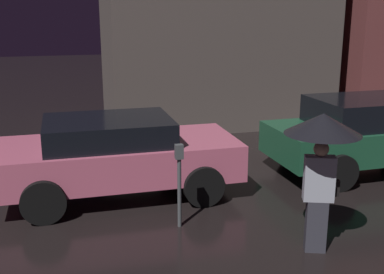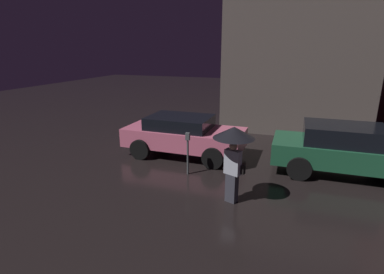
{
  "view_description": "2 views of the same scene",
  "coord_description": "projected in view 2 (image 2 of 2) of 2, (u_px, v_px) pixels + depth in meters",
  "views": [
    {
      "loc": [
        -9.44,
        -6.84,
        3.23
      ],
      "look_at": [
        -7.53,
        -0.0,
        1.35
      ],
      "focal_mm": 45.0,
      "sensor_mm": 36.0,
      "label": 1
    },
    {
      "loc": [
        -4.87,
        -8.18,
        3.71
      ],
      "look_at": [
        -7.67,
        -0.16,
        1.18
      ],
      "focal_mm": 28.0,
      "sensor_mm": 36.0,
      "label": 2
    }
  ],
  "objects": [
    {
      "name": "parked_car_pink",
      "position": [
        183.0,
        134.0,
        10.64
      ],
      "size": [
        4.21,
        2.04,
        1.41
      ],
      "rotation": [
        0.0,
        0.0,
        -0.01
      ],
      "color": "#DB6684",
      "rests_on": "ground"
    },
    {
      "name": "pedestrian_with_umbrella",
      "position": [
        234.0,
        143.0,
        7.11
      ],
      "size": [
        1.0,
        1.0,
        1.94
      ],
      "rotation": [
        0.0,
        0.0,
        -0.36
      ],
      "color": "#383842",
      "rests_on": "ground"
    },
    {
      "name": "parked_car_green",
      "position": [
        347.0,
        149.0,
        8.97
      ],
      "size": [
        4.37,
        2.01,
        1.52
      ],
      "rotation": [
        0.0,
        0.0,
        0.01
      ],
      "color": "#1E5638",
      "rests_on": "ground"
    },
    {
      "name": "building_facade_left",
      "position": [
        297.0,
        62.0,
        13.49
      ],
      "size": [
        6.31,
        3.0,
        6.2
      ],
      "color": "#564C47",
      "rests_on": "ground"
    },
    {
      "name": "parking_meter",
      "position": [
        188.0,
        149.0,
        8.95
      ],
      "size": [
        0.12,
        0.1,
        1.31
      ],
      "color": "#4C5154",
      "rests_on": "ground"
    }
  ]
}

